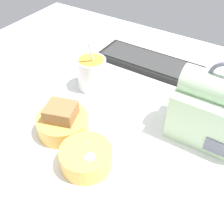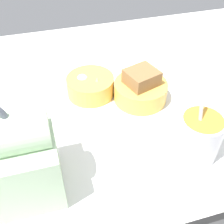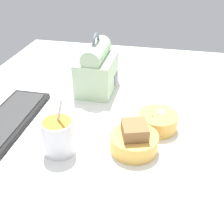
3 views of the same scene
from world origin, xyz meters
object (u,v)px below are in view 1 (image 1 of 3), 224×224
at_px(bento_bowl_sandwich, 63,122).
at_px(keyboard, 149,62).
at_px(lunch_bag, 215,111).
at_px(soup_cup, 92,73).
at_px(bento_bowl_snacks, 86,157).

bearing_deg(bento_bowl_sandwich, keyboard, 83.93).
bearing_deg(lunch_bag, soup_cup, 178.35).
height_order(soup_cup, bento_bowl_snacks, soup_cup).
bearing_deg(soup_cup, bento_bowl_sandwich, -76.41).
bearing_deg(lunch_bag, bento_bowl_sandwich, -149.87).
relative_size(soup_cup, bento_bowl_snacks, 1.35).
relative_size(keyboard, bento_bowl_sandwich, 2.69).
bearing_deg(keyboard, lunch_bag, -38.00).
bearing_deg(bento_bowl_snacks, keyboard, 98.91).
relative_size(lunch_bag, bento_bowl_sandwich, 1.64).
relative_size(keyboard, soup_cup, 2.18).
distance_m(keyboard, bento_bowl_sandwich, 0.40).
height_order(keyboard, soup_cup, soup_cup).
bearing_deg(soup_cup, lunch_bag, -1.65).
relative_size(keyboard, bento_bowl_snacks, 2.95).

